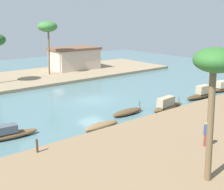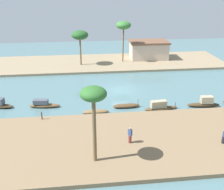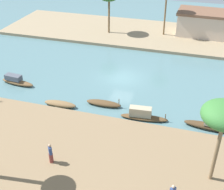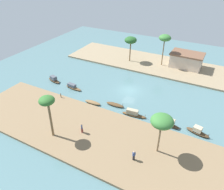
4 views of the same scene
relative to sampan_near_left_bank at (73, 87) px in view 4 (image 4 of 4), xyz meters
The scene contains 18 objects.
river_water 11.59m from the sampan_near_left_bank, 24.08° to the left, with size 72.33×72.33×0.00m, color slate.
riverbank_left 14.28m from the sampan_near_left_bank, 42.25° to the right, with size 43.68×12.32×0.40m, color #846B4C.
riverbank_right 21.79m from the sampan_near_left_bank, 60.97° to the left, with size 43.68×12.32×0.40m, color #937F60.
sampan_near_left_bank is the anchor object (origin of this frame).
sampan_with_red_awning 14.61m from the sampan_near_left_bank, ahead, with size 4.36×1.33×1.21m.
sampan_downstream_large 20.42m from the sampan_near_left_bank, ahead, with size 4.22×1.19×1.41m.
sampan_midstream 24.88m from the sampan_near_left_bank, ahead, with size 3.66×1.70×1.26m.
sampan_open_hull 6.93m from the sampan_near_left_bank, 22.34° to the right, with size 3.25×0.97×0.52m.
sampan_upstream_small 5.58m from the sampan_near_left_bank, behind, with size 3.73×1.86×1.26m.
sampan_with_tall_canopy 10.46m from the sampan_near_left_bank, ahead, with size 3.47×0.99×1.00m.
person_on_near_bank 13.78m from the sampan_near_left_bank, 47.66° to the right, with size 0.43×0.43×1.66m.
person_by_mooring 21.40m from the sampan_near_left_bank, 31.93° to the right, with size 0.43×0.43×1.56m.
mooring_post 4.17m from the sampan_near_left_bank, 86.04° to the right, with size 0.14×0.14×0.88m, color #4C3823.
palm_tree_left_near 15.00m from the sampan_near_left_bank, 65.35° to the right, with size 2.18×2.18×6.81m.
palm_tree_left_far 22.80m from the sampan_near_left_bank, 22.68° to the right, with size 2.88×2.88×6.18m.
palm_tree_right_tall 23.87m from the sampan_near_left_bank, 55.23° to the left, with size 2.78×2.78×7.63m.
palm_tree_right_short 19.09m from the sampan_near_left_bank, 74.07° to the left, with size 3.00×3.00×6.28m.
riverside_building 27.78m from the sampan_near_left_bank, 48.17° to the left, with size 7.66×5.15×3.47m.
Camera 4 is at (13.42, -33.33, 22.36)m, focal length 33.17 mm.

